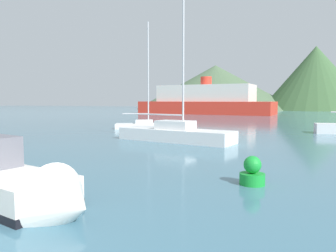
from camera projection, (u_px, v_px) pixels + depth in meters
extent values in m
cone|color=white|center=(69.00, 205.00, 6.97)|extent=(1.46, 1.90, 1.69)
cube|color=white|center=(175.00, 135.00, 20.81)|extent=(7.90, 3.64, 0.77)
cube|color=white|center=(175.00, 125.00, 20.76)|extent=(2.54, 1.89, 0.54)
cylinder|color=#BCBCC1|center=(183.00, 50.00, 20.08)|extent=(0.12, 0.12, 9.82)
cylinder|color=#BCBCC1|center=(160.00, 115.00, 21.33)|extent=(3.38, 0.83, 0.10)
cube|color=white|center=(144.00, 126.00, 29.93)|extent=(5.45, 3.78, 0.47)
cube|color=white|center=(144.00, 122.00, 29.89)|extent=(1.93, 1.77, 0.33)
cylinder|color=#BCBCC1|center=(148.00, 73.00, 29.57)|extent=(0.12, 0.12, 9.13)
cylinder|color=#BCBCC1|center=(136.00, 114.00, 29.78)|extent=(2.16, 1.07, 0.10)
cube|color=red|center=(206.00, 108.00, 62.57)|extent=(25.89, 10.75, 2.34)
cube|color=silver|center=(206.00, 93.00, 62.36)|extent=(18.24, 8.78, 3.10)
cylinder|color=red|center=(206.00, 81.00, 62.17)|extent=(2.11, 2.11, 1.60)
cylinder|color=green|center=(252.00, 179.00, 10.12)|extent=(0.78, 0.78, 0.35)
sphere|color=green|center=(252.00, 165.00, 10.08)|extent=(0.54, 0.54, 0.54)
cone|color=#4C6647|center=(215.00, 87.00, 98.59)|extent=(47.33, 47.33, 13.04)
cone|color=#3D6038|center=(315.00, 78.00, 87.97)|extent=(28.33, 28.33, 17.06)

